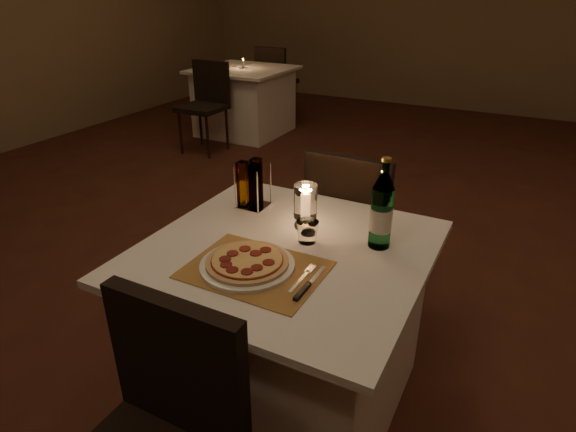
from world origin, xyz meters
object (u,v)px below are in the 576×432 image
at_px(tumbler, 307,232).
at_px(pizza, 247,261).
at_px(plate, 247,265).
at_px(chair_near, 159,431).
at_px(chair_far, 352,218).
at_px(water_bottle, 382,212).
at_px(main_table, 286,328).
at_px(hurricane_candle, 305,203).
at_px(neighbor_table_left, 245,101).

bearing_deg(tumbler, pizza, -111.18).
bearing_deg(plate, chair_near, -84.65).
relative_size(chair_far, water_bottle, 2.66).
distance_m(main_table, water_bottle, 0.61).
distance_m(chair_near, tumbler, 0.83).
bearing_deg(chair_near, water_bottle, 71.63).
height_order(chair_far, water_bottle, water_bottle).
height_order(main_table, hurricane_candle, hurricane_candle).
height_order(chair_far, neighbor_table_left, chair_far).
relative_size(chair_near, water_bottle, 2.66).
bearing_deg(tumbler, water_bottle, 21.04).
height_order(tumbler, water_bottle, water_bottle).
height_order(main_table, tumbler, tumbler).
distance_m(main_table, hurricane_candle, 0.50).
relative_size(hurricane_candle, neighbor_table_left, 0.18).
bearing_deg(pizza, chair_near, -84.65).
height_order(main_table, plate, plate).
distance_m(water_bottle, neighbor_table_left, 4.16).
xyz_separation_m(water_bottle, hurricane_candle, (-0.31, 0.01, -0.03)).
bearing_deg(chair_far, pizza, -93.20).
distance_m(water_bottle, hurricane_candle, 0.31).
height_order(chair_far, hurricane_candle, hurricane_candle).
bearing_deg(neighbor_table_left, tumbler, -54.37).
bearing_deg(hurricane_candle, chair_far, 88.82).
bearing_deg(tumbler, chair_far, 94.50).
bearing_deg(chair_far, chair_near, -90.00).
xyz_separation_m(chair_far, water_bottle, (0.29, -0.54, 0.33)).
bearing_deg(chair_near, chair_far, 90.00).
height_order(water_bottle, neighbor_table_left, water_bottle).
xyz_separation_m(main_table, hurricane_candle, (-0.01, 0.19, 0.47)).
distance_m(pizza, water_bottle, 0.50).
xyz_separation_m(tumbler, hurricane_candle, (-0.06, 0.11, 0.06)).
distance_m(plate, water_bottle, 0.51).
relative_size(chair_far, tumbler, 10.75).
height_order(chair_far, plate, chair_far).
bearing_deg(pizza, water_bottle, 45.66).
xyz_separation_m(chair_near, plate, (-0.05, 0.53, 0.20)).
bearing_deg(tumbler, main_table, -122.78).
bearing_deg(pizza, tumbler, 68.82).
bearing_deg(tumbler, chair_near, -93.62).
distance_m(chair_near, plate, 0.57).
xyz_separation_m(pizza, hurricane_candle, (0.04, 0.37, 0.08)).
height_order(pizza, water_bottle, water_bottle).
bearing_deg(neighbor_table_left, main_table, -55.57).
relative_size(water_bottle, hurricane_candle, 1.92).
relative_size(pizza, hurricane_candle, 1.59).
bearing_deg(plate, chair_far, 86.80).
height_order(pizza, neighbor_table_left, pizza).
distance_m(main_table, tumbler, 0.42).
relative_size(tumbler, hurricane_candle, 0.48).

